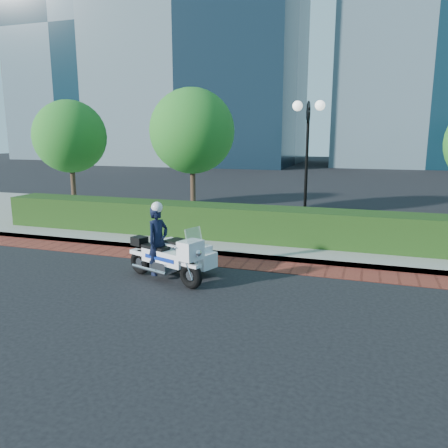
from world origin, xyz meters
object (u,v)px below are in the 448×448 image
(police_motorcycle, at_px, (171,251))
(tree_b, at_px, (192,131))
(tree_a, at_px, (70,137))
(lamppost, at_px, (307,146))

(police_motorcycle, bearing_deg, tree_b, 127.99)
(tree_a, distance_m, tree_b, 5.50)
(tree_a, bearing_deg, lamppost, -7.41)
(tree_a, xyz_separation_m, tree_b, (5.50, 0.00, 0.21))
(police_motorcycle, bearing_deg, tree_a, 159.27)
(lamppost, height_order, police_motorcycle, lamppost)
(lamppost, distance_m, tree_b, 4.71)
(tree_a, height_order, police_motorcycle, tree_a)
(lamppost, bearing_deg, police_motorcycle, -114.17)
(tree_b, bearing_deg, police_motorcycle, -72.00)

